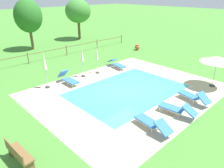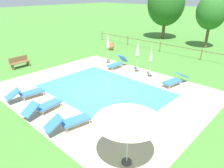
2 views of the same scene
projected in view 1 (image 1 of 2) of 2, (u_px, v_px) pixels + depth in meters
ground_plane at (127, 90)px, 14.18m from camera, size 160.00×160.00×0.00m
pool_deck_paving at (127, 90)px, 14.18m from camera, size 12.04×9.73×0.01m
swimming_pool_water at (127, 90)px, 14.18m from camera, size 7.48×5.17×0.01m
pool_coping_rim at (127, 90)px, 14.18m from camera, size 7.96×5.65×0.01m
sun_lounger_north_near_steps at (117, 64)px, 18.24m from camera, size 0.97×2.14×0.72m
sun_lounger_north_mid at (193, 96)px, 12.61m from camera, size 1.00×2.11×0.80m
sun_lounger_north_far at (68, 79)px, 15.07m from camera, size 0.60×1.92×0.93m
sun_lounger_north_end at (152, 123)px, 10.07m from camera, size 0.86×2.12×0.73m
sun_lounger_south_mid at (176, 109)px, 11.27m from camera, size 0.83×2.10×0.77m
patio_umbrella_open_foreground at (217, 59)px, 14.03m from camera, size 2.25×2.25×2.21m
patio_umbrella_closed_row_west at (82, 57)px, 15.86m from camera, size 0.32×0.32×2.34m
patio_umbrella_closed_row_mid_west at (97, 56)px, 16.64m from camera, size 0.32×0.32×2.27m
patio_umbrella_closed_row_mid_east at (45, 64)px, 13.89m from camera, size 0.32×0.32×2.54m
wooden_bench_lawn_side at (18, 154)px, 7.98m from camera, size 0.52×1.52×0.87m
terracotta_urn_by_tree at (137, 47)px, 23.84m from camera, size 0.57×0.57×0.62m
perimeter_fence at (48, 52)px, 20.44m from camera, size 20.66×0.08×1.05m
tree_far_west at (28, 16)px, 22.81m from camera, size 2.96×2.96×5.46m
tree_centre at (78, 11)px, 28.01m from camera, size 3.38×3.38×5.27m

